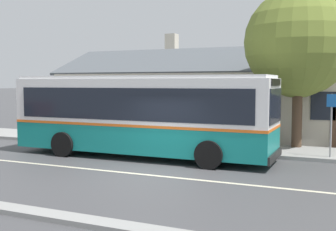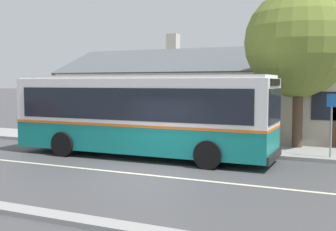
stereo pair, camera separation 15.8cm
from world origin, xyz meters
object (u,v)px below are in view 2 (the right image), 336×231
at_px(street_tree_primary, 299,47).
at_px(bench_by_building, 80,129).
at_px(transit_bus, 141,113).
at_px(bench_down_street, 146,133).
at_px(bus_stop_sign, 331,118).

bearing_deg(street_tree_primary, bench_by_building, -173.40).
xyz_separation_m(transit_bus, bench_down_street, (-1.31, 2.93, -1.17)).
height_order(transit_bus, bus_stop_sign, transit_bus).
relative_size(bench_by_building, bench_down_street, 0.92).
bearing_deg(bench_by_building, bench_down_street, -1.87).
bearing_deg(bench_by_building, bus_stop_sign, -4.53).
distance_m(transit_bus, bus_stop_sign, 7.29).
xyz_separation_m(bench_by_building, bus_stop_sign, (12.25, -0.97, 1.07)).
xyz_separation_m(transit_bus, bench_by_building, (-5.27, 3.06, -1.17)).
distance_m(bench_down_street, street_tree_primary, 7.94).
bearing_deg(street_tree_primary, transit_bus, -141.73).
relative_size(bench_by_building, street_tree_primary, 0.23).
distance_m(transit_bus, street_tree_primary, 7.48).
bearing_deg(transit_bus, bus_stop_sign, 16.68).
xyz_separation_m(bench_by_building, bench_down_street, (3.96, -0.13, 0.01)).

